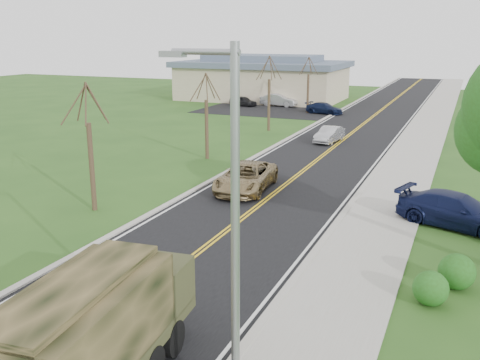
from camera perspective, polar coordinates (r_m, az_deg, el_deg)
The scene contains 18 objects.
ground at distance 15.48m, azimuth -17.67°, elevation -17.15°, with size 160.00×160.00×0.00m, color #254918.
road at distance 51.08m, azimuth 12.86°, elevation 5.71°, with size 8.00×120.00×0.01m, color black.
curb_right at distance 50.50m, azimuth 17.50°, elevation 5.34°, with size 0.30×120.00×0.12m, color #9E998E.
sidewalk_right at distance 50.36m, azimuth 19.48°, elevation 5.14°, with size 3.20×120.00×0.10m, color #9E998E.
curb_left at distance 51.96m, azimuth 8.34°, elevation 6.13°, with size 0.30×120.00×0.10m, color #9E998E.
street_light at distance 10.66m, azimuth -1.00°, elevation -4.93°, with size 1.65×0.22×8.00m.
bare_tree_a at distance 25.92m, azimuth -15.62°, elevation 2.44°, with size 1.93×2.26×6.08m.
bare_tree_b at distance 35.89m, azimuth -3.59°, elevation 6.16°, with size 1.83×2.14×5.73m.
bare_tree_c at distance 46.77m, azimuth 3.11°, elevation 8.65°, with size 2.04×2.39×6.42m.
bare_tree_d at distance 58.15m, azimuth 7.26°, elevation 9.61°, with size 1.88×2.20×5.91m.
commercial_building at distance 70.40m, azimuth 2.43°, elevation 10.78°, with size 25.50×21.50×5.65m.
military_truck at distance 12.86m, azimuth -15.05°, elevation -14.81°, with size 2.80×6.42×3.11m.
suv_champagne at distance 28.64m, azimuth 0.63°, elevation 0.31°, with size 2.45×5.31×1.48m, color #8B764E.
sedan_silver at distance 42.35m, azimuth 9.52°, elevation 4.81°, with size 1.29×3.69×1.22m, color #B0AFB4.
pickup_navy at distance 25.04m, azimuth 22.09°, elevation -3.05°, with size 2.07×5.09×1.48m, color #0F1537.
lot_car_dark at distance 63.57m, azimuth 0.34°, elevation 8.42°, with size 1.38×3.42×1.17m, color black.
lot_car_silver at distance 63.51m, azimuth 4.22°, elevation 8.51°, with size 1.57×4.50×1.48m, color #B0AFB4.
lot_car_navy at distance 57.84m, azimuth 8.98°, elevation 7.56°, with size 1.65×4.05×1.18m, color black.
Camera 1 is at (9.02, -9.62, 8.10)m, focal length 40.00 mm.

